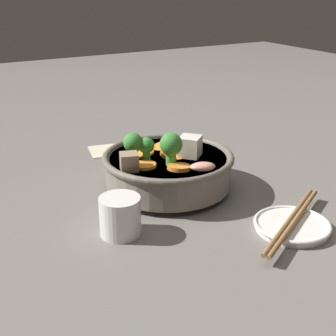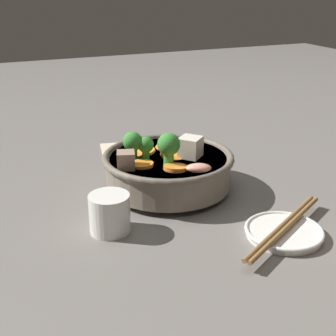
# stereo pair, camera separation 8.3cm
# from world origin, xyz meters

# --- Properties ---
(ground_plane) EXTENTS (3.00, 3.00, 0.00)m
(ground_plane) POSITION_xyz_m (0.00, 0.00, 0.00)
(ground_plane) COLOR slate
(stirfry_bowl) EXTENTS (0.23, 0.23, 0.12)m
(stirfry_bowl) POSITION_xyz_m (0.00, 0.00, 0.04)
(stirfry_bowl) COLOR slate
(stirfry_bowl) RESTS_ON ground_plane
(side_saucer) EXTENTS (0.12, 0.12, 0.01)m
(side_saucer) POSITION_xyz_m (-0.09, 0.22, 0.01)
(side_saucer) COLOR white
(side_saucer) RESTS_ON ground_plane
(tea_cup) EXTENTS (0.06, 0.06, 0.06)m
(tea_cup) POSITION_xyz_m (0.14, 0.10, 0.03)
(tea_cup) COLOR white
(tea_cup) RESTS_ON ground_plane
(napkin) EXTENTS (0.12, 0.10, 0.00)m
(napkin) POSITION_xyz_m (0.00, -0.24, 0.00)
(napkin) COLOR beige
(napkin) RESTS_ON ground_plane
(chopsticks_pair) EXTENTS (0.21, 0.13, 0.01)m
(chopsticks_pair) POSITION_xyz_m (-0.09, 0.22, 0.02)
(chopsticks_pair) COLOR olive
(chopsticks_pair) RESTS_ON side_saucer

